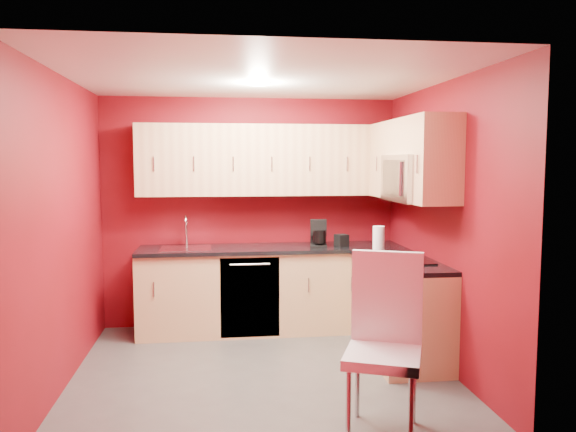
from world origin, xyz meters
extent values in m
plane|color=#4A4745|center=(0.00, 0.00, 0.00)|extent=(3.20, 3.20, 0.00)
plane|color=white|center=(0.00, 0.00, 2.50)|extent=(3.20, 3.20, 0.00)
plane|color=maroon|center=(0.00, 1.50, 1.25)|extent=(3.20, 0.00, 3.20)
plane|color=maroon|center=(0.00, -1.50, 1.25)|extent=(3.20, 0.00, 3.20)
plane|color=maroon|center=(-1.60, 0.00, 1.25)|extent=(0.00, 3.00, 3.00)
plane|color=maroon|center=(1.60, 0.00, 1.25)|extent=(0.00, 3.00, 3.00)
cube|color=#D4B279|center=(0.20, 1.20, 0.43)|extent=(2.80, 0.60, 0.87)
cube|color=#D4B279|center=(1.30, 0.25, 0.43)|extent=(0.60, 1.30, 0.87)
cube|color=black|center=(0.20, 1.19, 0.89)|extent=(2.80, 0.63, 0.04)
cube|color=black|center=(1.29, 0.23, 0.89)|extent=(0.63, 1.27, 0.04)
cube|color=#E1B67F|center=(0.20, 1.32, 1.83)|extent=(2.80, 0.35, 0.75)
cube|color=#E1B67F|center=(1.43, 0.86, 1.83)|extent=(0.35, 0.57, 0.75)
cube|color=#E1B67F|center=(1.43, -0.29, 1.83)|extent=(0.35, 0.22, 0.75)
cube|color=#E1B67F|center=(1.43, 0.20, 2.04)|extent=(0.35, 0.76, 0.33)
cube|color=silver|center=(1.40, 0.20, 1.66)|extent=(0.40, 0.76, 0.42)
cube|color=black|center=(1.21, 0.20, 1.66)|extent=(0.02, 0.62, 0.33)
cylinder|color=silver|center=(1.19, -0.03, 1.66)|extent=(0.02, 0.02, 0.29)
cube|color=black|center=(1.28, 0.20, 0.92)|extent=(0.50, 0.55, 0.01)
cube|color=silver|center=(-0.70, 1.18, 0.91)|extent=(0.52, 0.42, 0.02)
cylinder|color=silver|center=(-0.70, 1.38, 1.04)|extent=(0.02, 0.02, 0.26)
torus|color=silver|center=(-0.70, 1.31, 1.17)|extent=(0.02, 0.16, 0.16)
cylinder|color=silver|center=(-0.70, 1.24, 1.11)|extent=(0.02, 0.02, 0.12)
cube|color=black|center=(-0.05, 0.91, 0.43)|extent=(0.60, 0.02, 0.82)
cylinder|color=white|center=(0.00, 0.30, 2.48)|extent=(0.20, 0.20, 0.01)
camera|label=1|loc=(-0.38, -4.68, 1.80)|focal=35.00mm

